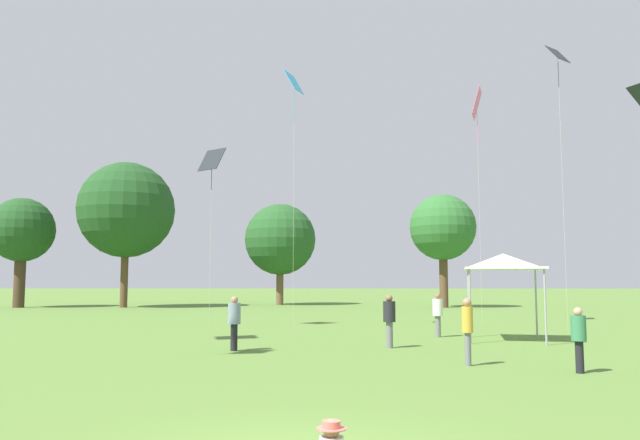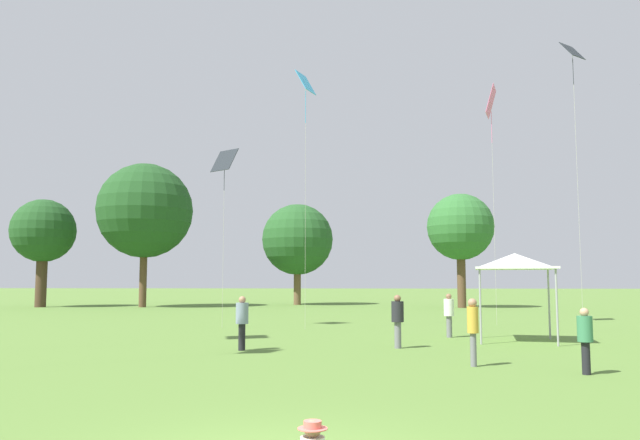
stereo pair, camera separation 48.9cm
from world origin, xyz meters
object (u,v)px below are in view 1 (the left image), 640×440
(distant_tree_0, at_px, (443,228))
(person_standing_3, at_px, (438,311))
(person_standing_1, at_px, (579,334))
(kite_1, at_px, (477,107))
(kite_5, at_px, (558,64))
(person_standing_5, at_px, (389,316))
(distant_tree_1, at_px, (126,210))
(distant_tree_3, at_px, (280,240))
(kite_4, at_px, (294,89))
(person_standing_6, at_px, (467,324))
(person_standing_2, at_px, (234,319))
(canopy_tent, at_px, (503,262))
(distant_tree_2, at_px, (22,231))
(kite_3, at_px, (212,162))

(distant_tree_0, bearing_deg, person_standing_3, -100.13)
(person_standing_1, bearing_deg, kite_1, 118.07)
(person_standing_1, bearing_deg, kite_5, 104.02)
(person_standing_5, xyz_separation_m, distant_tree_1, (-18.71, 28.99, 6.78))
(distant_tree_0, xyz_separation_m, distant_tree_3, (-13.51, 4.93, -0.60))
(kite_4, xyz_separation_m, distant_tree_3, (-3.09, 27.02, -5.21))
(person_standing_6, bearing_deg, person_standing_2, 151.88)
(canopy_tent, relative_size, kite_1, 0.27)
(person_standing_1, xyz_separation_m, distant_tree_2, (-30.96, 33.80, 5.17))
(person_standing_3, relative_size, kite_3, 0.20)
(person_standing_2, relative_size, canopy_tent, 0.52)
(kite_3, bearing_deg, canopy_tent, 54.41)
(distant_tree_0, bearing_deg, kite_1, -94.18)
(distant_tree_0, bearing_deg, person_standing_5, -102.91)
(distant_tree_2, height_order, distant_tree_3, distant_tree_3)
(distant_tree_3, bearing_deg, person_standing_3, -73.66)
(person_standing_5, height_order, kite_1, kite_1)
(kite_1, xyz_separation_m, distant_tree_3, (-12.12, 24.02, -5.15))
(distant_tree_2, bearing_deg, person_standing_3, -40.13)
(person_standing_1, relative_size, person_standing_6, 0.90)
(distant_tree_0, bearing_deg, kite_3, -123.51)
(kite_4, distance_m, distant_tree_3, 27.69)
(person_standing_6, height_order, kite_3, kite_3)
(kite_4, relative_size, distant_tree_1, 1.01)
(kite_5, bearing_deg, kite_3, -178.40)
(distant_tree_1, bearing_deg, person_standing_2, -65.23)
(person_standing_6, height_order, distant_tree_0, distant_tree_0)
(person_standing_6, bearing_deg, person_standing_1, -28.91)
(person_standing_3, height_order, distant_tree_0, distant_tree_0)
(canopy_tent, height_order, kite_1, kite_1)
(person_standing_5, xyz_separation_m, distant_tree_2, (-26.91, 28.47, 5.07))
(kite_1, distance_m, kite_3, 13.51)
(person_standing_2, bearing_deg, person_standing_5, -74.51)
(person_standing_6, height_order, distant_tree_2, distant_tree_2)
(person_standing_3, distance_m, person_standing_5, 4.51)
(kite_4, bearing_deg, distant_tree_1, 100.65)
(person_standing_1, relative_size, kite_5, 0.12)
(person_standing_2, relative_size, distant_tree_3, 0.19)
(canopy_tent, relative_size, kite_3, 0.39)
(person_standing_5, height_order, distant_tree_2, distant_tree_2)
(person_standing_1, height_order, person_standing_5, person_standing_5)
(distant_tree_1, bearing_deg, person_standing_3, -50.16)
(person_standing_2, bearing_deg, distant_tree_0, -16.21)
(kite_5, bearing_deg, kite_4, -177.16)
(distant_tree_3, bearing_deg, kite_5, -61.56)
(person_standing_2, bearing_deg, kite_3, 21.14)
(kite_1, distance_m, kite_4, 9.51)
(person_standing_6, distance_m, canopy_tent, 7.31)
(person_standing_2, xyz_separation_m, person_standing_3, (7.09, 4.87, -0.01))
(person_standing_1, height_order, distant_tree_0, distant_tree_0)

